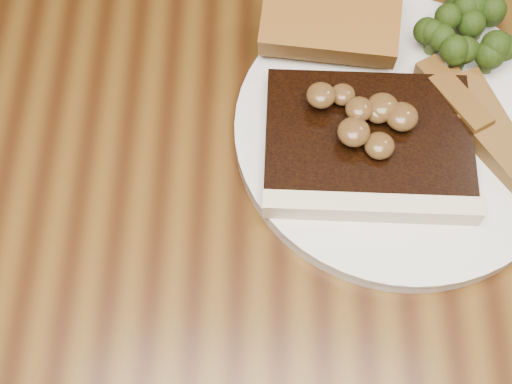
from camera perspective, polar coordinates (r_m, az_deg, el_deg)
dining_table at (r=0.64m, az=0.27°, el=-4.59°), size 1.60×0.90×0.75m
plate at (r=0.59m, az=11.44°, el=4.68°), size 0.29×0.29×0.01m
steak at (r=0.56m, az=8.91°, el=3.73°), size 0.16×0.12×0.02m
steak_bone at (r=0.54m, az=9.16°, el=-1.43°), size 0.16×0.02×0.02m
mushroom_pile at (r=0.54m, az=8.39°, el=6.52°), size 0.07×0.07×0.03m
garlic_bread at (r=0.61m, az=5.76°, el=12.18°), size 0.12×0.07×0.02m
potato_wedges at (r=0.59m, az=16.94°, el=5.47°), size 0.10×0.10×0.02m
broccoli_cluster at (r=0.62m, az=15.53°, el=11.77°), size 0.07×0.07×0.04m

